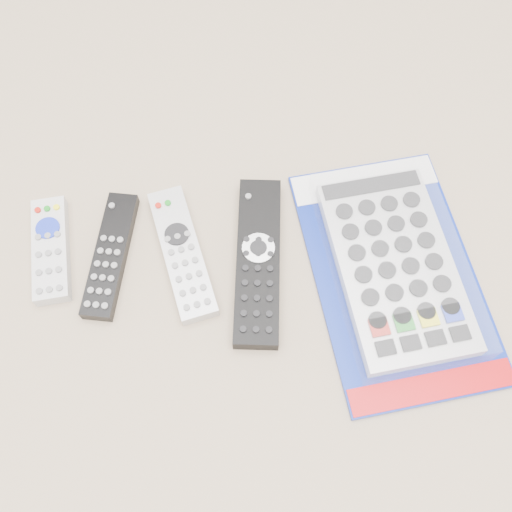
{
  "coord_description": "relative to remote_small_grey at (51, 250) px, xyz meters",
  "views": [
    {
      "loc": [
        0.05,
        -0.31,
        0.74
      ],
      "look_at": [
        0.08,
        0.03,
        0.01
      ],
      "focal_mm": 40.0,
      "sensor_mm": 36.0,
      "label": 1
    }
  ],
  "objects": [
    {
      "name": "remote_small_grey",
      "position": [
        0.0,
        0.0,
        0.0
      ],
      "size": [
        0.06,
        0.16,
        0.02
      ],
      "rotation": [
        0.0,
        0.0,
        0.08
      ],
      "color": "silver",
      "rests_on": "ground"
    },
    {
      "name": "remote_silver_dvd",
      "position": [
        0.18,
        -0.02,
        -0.0
      ],
      "size": [
        0.09,
        0.21,
        0.02
      ],
      "rotation": [
        0.0,
        0.0,
        0.21
      ],
      "color": "#B8B8BD",
      "rests_on": "ground"
    },
    {
      "name": "remote_slim_black",
      "position": [
        0.08,
        -0.02,
        -0.0
      ],
      "size": [
        0.08,
        0.2,
        0.02
      ],
      "rotation": [
        0.0,
        0.0,
        -0.2
      ],
      "color": "black",
      "rests_on": "ground"
    },
    {
      "name": "jumbo_remote_packaged",
      "position": [
        0.48,
        -0.08,
        0.01
      ],
      "size": [
        0.26,
        0.38,
        0.05
      ],
      "rotation": [
        0.0,
        0.0,
        0.1
      ],
      "color": "navy",
      "rests_on": "ground"
    },
    {
      "name": "remote_large_black",
      "position": [
        0.29,
        -0.05,
        0.0
      ],
      "size": [
        0.09,
        0.26,
        0.03
      ],
      "rotation": [
        0.0,
        0.0,
        -0.13
      ],
      "color": "black",
      "rests_on": "ground"
    }
  ]
}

